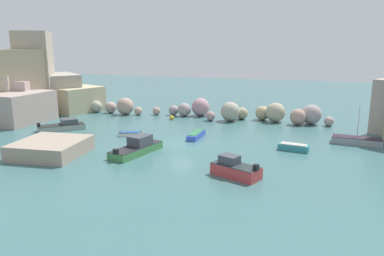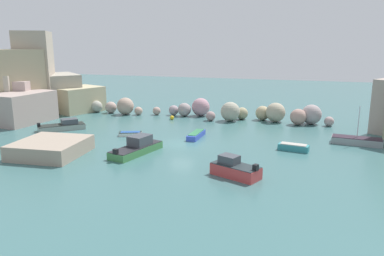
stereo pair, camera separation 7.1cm
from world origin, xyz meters
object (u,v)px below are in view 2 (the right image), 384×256
(moored_boat_4, at_px, (293,147))
(channel_buoy, at_px, (172,118))
(stone_dock, at_px, (51,148))
(moored_boat_7, at_px, (196,135))
(moored_boat_2, at_px, (357,141))
(moored_boat_0, at_px, (235,169))
(moored_boat_6, at_px, (130,134))
(moored_boat_1, at_px, (63,126))
(moored_boat_3, at_px, (137,147))

(moored_boat_4, bearing_deg, channel_buoy, 156.40)
(stone_dock, height_order, moored_boat_7, stone_dock)
(moored_boat_2, bearing_deg, moored_boat_4, 41.36)
(moored_boat_4, bearing_deg, moored_boat_7, 178.08)
(stone_dock, xyz_separation_m, moored_boat_7, (11.68, 11.05, -0.41))
(stone_dock, distance_m, moored_boat_7, 16.09)
(moored_boat_0, distance_m, moored_boat_6, 17.79)
(moored_boat_7, bearing_deg, moored_boat_0, 31.87)
(moored_boat_7, bearing_deg, moored_boat_6, -78.25)
(moored_boat_1, distance_m, moored_boat_6, 9.70)
(channel_buoy, relative_size, moored_boat_4, 0.19)
(channel_buoy, xyz_separation_m, moored_boat_3, (2.74, -16.97, 0.32))
(moored_boat_3, relative_size, moored_boat_6, 2.25)
(channel_buoy, xyz_separation_m, moored_boat_2, (24.20, -6.48, 0.10))
(moored_boat_2, distance_m, moored_boat_4, 7.97)
(moored_boat_3, bearing_deg, moored_boat_2, -50.80)
(moored_boat_1, bearing_deg, channel_buoy, -1.49)
(moored_boat_1, distance_m, moored_boat_4, 28.72)
(moored_boat_0, bearing_deg, moored_boat_1, 0.26)
(moored_boat_1, bearing_deg, moored_boat_7, -40.54)
(moored_boat_0, distance_m, moored_boat_1, 26.45)
(stone_dock, bearing_deg, channel_buoy, 75.62)
(moored_boat_3, bearing_deg, moored_boat_6, 45.48)
(moored_boat_3, bearing_deg, channel_buoy, 22.32)
(channel_buoy, relative_size, moored_boat_6, 0.21)
(moored_boat_1, bearing_deg, moored_boat_2, -38.56)
(moored_boat_2, bearing_deg, moored_boat_3, 31.72)
(stone_dock, bearing_deg, moored_boat_4, 21.44)
(channel_buoy, height_order, moored_boat_7, moored_boat_7)
(moored_boat_2, bearing_deg, moored_boat_0, 58.27)
(moored_boat_6, bearing_deg, stone_dock, -133.74)
(moored_boat_1, distance_m, moored_boat_2, 35.41)
(moored_boat_7, bearing_deg, moored_boat_4, 80.30)
(stone_dock, height_order, moored_boat_1, stone_dock)
(moored_boat_7, bearing_deg, moored_boat_3, -24.83)
(moored_boat_7, bearing_deg, moored_boat_1, -84.84)
(moored_boat_1, relative_size, moored_boat_2, 1.03)
(stone_dock, relative_size, moored_boat_3, 0.97)
(moored_boat_1, bearing_deg, stone_dock, -103.93)
(moored_boat_0, distance_m, moored_boat_2, 17.70)
(moored_boat_0, relative_size, moored_boat_3, 0.68)
(moored_boat_2, height_order, moored_boat_6, moored_boat_2)
(moored_boat_0, height_order, moored_boat_2, moored_boat_2)
(channel_buoy, bearing_deg, moored_boat_1, -136.54)
(moored_boat_6, bearing_deg, moored_boat_1, 157.30)
(moored_boat_7, bearing_deg, stone_dock, -45.83)
(stone_dock, relative_size, moored_boat_6, 2.18)
(stone_dock, xyz_separation_m, moored_boat_4, (22.88, 8.99, -0.39))
(moored_boat_0, relative_size, moored_boat_4, 1.40)
(moored_boat_2, height_order, moored_boat_3, moored_boat_2)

